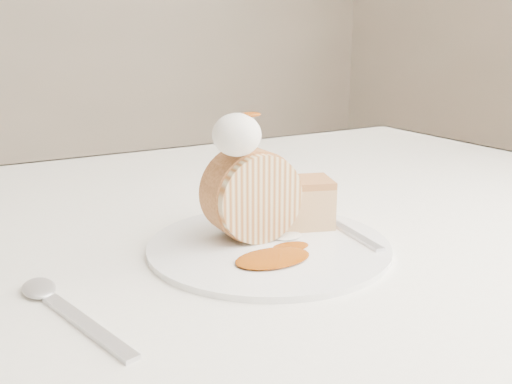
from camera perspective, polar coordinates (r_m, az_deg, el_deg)
table at (r=0.74m, az=-5.10°, el=-9.37°), size 1.40×0.90×0.75m
plate at (r=0.61m, az=1.29°, el=-5.41°), size 0.33×0.33×0.01m
roulade_slice at (r=0.61m, az=-0.43°, el=-0.28°), size 0.10×0.05×0.10m
cake_chunk at (r=0.66m, az=4.98°, el=-1.34°), size 0.07×0.07×0.05m
whipped_cream at (r=0.57m, az=-1.94°, el=5.74°), size 0.05×0.05×0.04m
caramel_drizzle at (r=0.58m, az=-0.65°, el=8.30°), size 0.02×0.02×0.01m
caramel_pool at (r=0.57m, az=1.69°, el=-6.61°), size 0.09×0.08×0.00m
fork at (r=0.64m, az=9.58°, el=-4.10°), size 0.04×0.15×0.00m
spoon at (r=0.48m, az=-16.52°, el=-12.69°), size 0.06×0.17×0.00m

